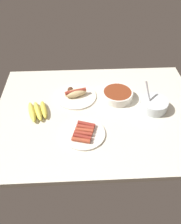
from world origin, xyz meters
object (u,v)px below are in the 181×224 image
Objects in this scene: plate_sausages at (84,133)px; bowl_chili at (117,95)px; plate_hotdog_assembled at (76,95)px; banana_bunch at (37,111)px; bowl_coleslaw at (154,104)px.

plate_sausages is 36.20cm from bowl_chili.
plate_hotdog_assembled reaches higher than plate_sausages.
plate_hotdog_assembled is at bearing -147.59° from banana_bunch.
plate_hotdog_assembled is 31.99cm from plate_sausages.
plate_sausages is 45.20cm from bowl_coleslaw.
plate_hotdog_assembled is 1.58× the size of bowl_coleslaw.
bowl_chili is at bearing -126.43° from plate_sausages.
plate_hotdog_assembled is 47.52cm from bowl_coleslaw.
banana_bunch is (47.69, 11.34, -1.01)cm from bowl_chili.
plate_hotdog_assembled is at bearing -16.48° from bowl_coleslaw.
bowl_coleslaw is at bearing -156.18° from plate_sausages.
banana_bunch is at bearing 13.38° from bowl_chili.
banana_bunch reaches higher than plate_sausages.
bowl_chili reaches higher than plate_sausages.
bowl_chili reaches higher than banana_bunch.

